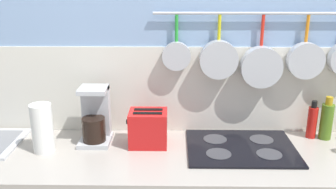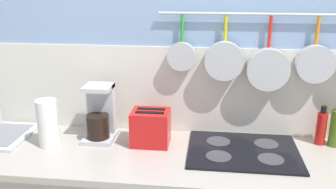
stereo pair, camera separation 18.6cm
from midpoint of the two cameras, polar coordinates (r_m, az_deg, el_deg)
The scene contains 8 objects.
wall_back at distance 2.18m, azimuth 1.54°, elevation 3.86°, with size 7.20×0.15×2.60m.
countertop at distance 1.99m, azimuth 1.43°, elevation -9.59°, with size 3.01×0.62×0.03m.
paper_towel_roll at distance 2.10m, azimuth -21.05°, elevation -4.87°, with size 0.11×0.11×0.26m.
coffee_maker at distance 2.14m, azimuth -13.50°, elevation -3.71°, with size 0.17×0.20×0.32m.
toaster at distance 2.05m, azimuth -5.63°, elevation -5.19°, with size 0.22×0.16×0.20m.
cooktop at distance 2.06m, azimuth 8.51°, elevation -8.05°, with size 0.58×0.45×0.01m.
bottle_vinegar at distance 2.26m, azimuth 18.96°, elevation -3.95°, with size 0.05×0.05×0.22m.
bottle_sesame_oil at distance 2.26m, azimuth 20.89°, elevation -3.76°, with size 0.07×0.07×0.25m.
Camera 1 is at (-0.11, -1.77, 1.80)m, focal length 40.00 mm.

